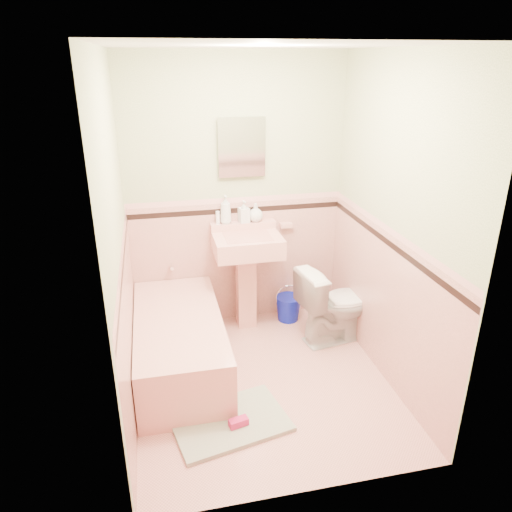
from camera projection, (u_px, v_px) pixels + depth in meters
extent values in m
plane|color=#E09C92|center=(263.00, 381.00, 3.91)|extent=(2.20, 2.20, 0.00)
plane|color=white|center=(265.00, 45.00, 2.96)|extent=(2.20, 2.20, 0.00)
plane|color=#F0E7C3|center=(236.00, 196.00, 4.43)|extent=(2.50, 0.00, 2.50)
plane|color=#F0E7C3|center=(313.00, 310.00, 2.44)|extent=(2.50, 0.00, 2.50)
plane|color=#F0E7C3|center=(118.00, 248.00, 3.24)|extent=(0.00, 2.50, 2.50)
plane|color=#F0E7C3|center=(393.00, 227.00, 3.64)|extent=(0.00, 2.50, 2.50)
plane|color=#E2A198|center=(237.00, 262.00, 4.67)|extent=(2.00, 0.00, 2.00)
plane|color=#E2A198|center=(307.00, 411.00, 2.70)|extent=(2.00, 0.00, 2.00)
plane|color=#E2A198|center=(130.00, 331.00, 3.49)|extent=(0.00, 2.20, 2.20)
plane|color=#E2A198|center=(383.00, 303.00, 3.88)|extent=(0.00, 2.20, 2.20)
plane|color=black|center=(237.00, 210.00, 4.46)|extent=(2.00, 0.00, 2.00)
plane|color=black|center=(311.00, 330.00, 2.51)|extent=(2.00, 0.00, 2.00)
plane|color=black|center=(123.00, 265.00, 3.29)|extent=(0.00, 2.20, 2.20)
plane|color=black|center=(389.00, 243.00, 3.68)|extent=(0.00, 2.20, 2.20)
plane|color=#E09F9C|center=(237.00, 200.00, 4.43)|extent=(2.00, 0.00, 2.00)
plane|color=#E09F9C|center=(312.00, 313.00, 2.47)|extent=(2.00, 0.00, 2.00)
plane|color=#E09F9C|center=(122.00, 252.00, 3.25)|extent=(0.00, 2.20, 2.20)
plane|color=#E09F9C|center=(390.00, 231.00, 3.64)|extent=(0.00, 2.20, 2.20)
cube|color=#DB948B|center=(180.00, 345.00, 4.00)|extent=(0.70, 1.50, 0.45)
cylinder|color=silver|center=(172.00, 266.00, 4.50)|extent=(0.04, 0.12, 0.04)
cylinder|color=silver|center=(244.00, 230.00, 4.46)|extent=(0.02, 0.02, 0.10)
cube|color=white|center=(242.00, 147.00, 4.24)|extent=(0.36, 0.04, 0.45)
cube|color=#DB948B|center=(286.00, 225.00, 4.60)|extent=(0.12, 0.07, 0.04)
imported|color=#B2B2B2|center=(226.00, 209.00, 4.39)|extent=(0.10, 0.10, 0.26)
imported|color=#B2B2B2|center=(244.00, 212.00, 4.44)|extent=(0.11, 0.11, 0.20)
imported|color=#B2B2B2|center=(256.00, 212.00, 4.47)|extent=(0.14, 0.14, 0.17)
cylinder|color=white|center=(218.00, 218.00, 4.41)|extent=(0.04, 0.04, 0.12)
imported|color=white|center=(337.00, 304.00, 4.38)|extent=(0.77, 0.52, 0.72)
cube|color=gray|center=(230.00, 422.00, 3.46)|extent=(0.89, 0.69, 0.03)
cube|color=#BF1E59|center=(239.00, 422.00, 3.39)|extent=(0.15, 0.09, 0.05)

